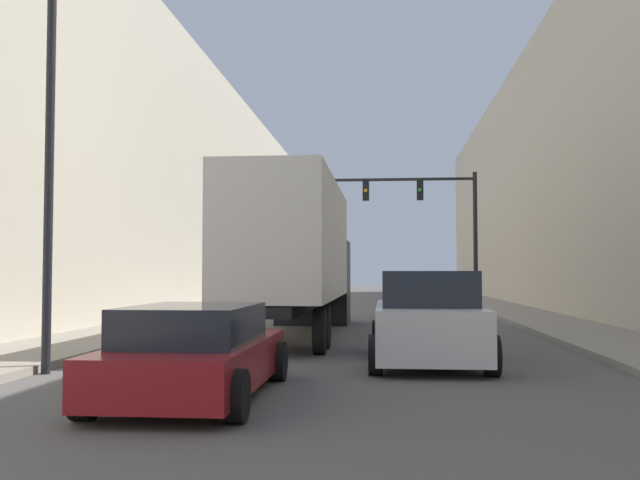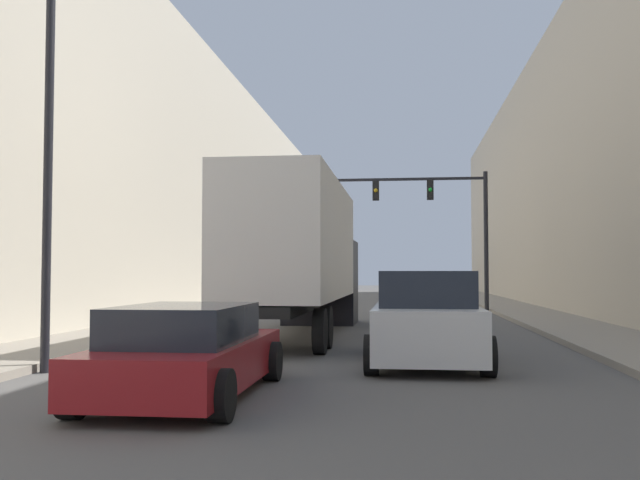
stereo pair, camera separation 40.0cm
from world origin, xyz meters
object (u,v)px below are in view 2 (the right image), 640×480
Objects in this scene: sedan_car at (187,353)px; suv_car at (426,320)px; semi_truck at (301,254)px; traffic_signal_gantry at (445,214)px; street_lamp at (49,91)px.

suv_car reaches higher than sedan_car.
suv_car is at bearing 50.64° from sedan_car.
semi_truck is 1.57× the size of traffic_signal_gantry.
street_lamp reaches higher than suv_car.
suv_car is at bearing 17.71° from street_lamp.
semi_truck is 13.73m from traffic_signal_gantry.
street_lamp reaches higher than sedan_car.
street_lamp is (-6.75, -2.16, 4.19)m from suv_car.
traffic_signal_gantry is at bearing 85.58° from suv_car.
semi_truck reaches higher than suv_car.
semi_truck is at bearing 119.66° from suv_car.
street_lamp is (-8.18, -20.67, 0.58)m from traffic_signal_gantry.
sedan_car is 23.61m from traffic_signal_gantry.
suv_car is at bearing -60.34° from semi_truck.
traffic_signal_gantry is 0.94× the size of street_lamp.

